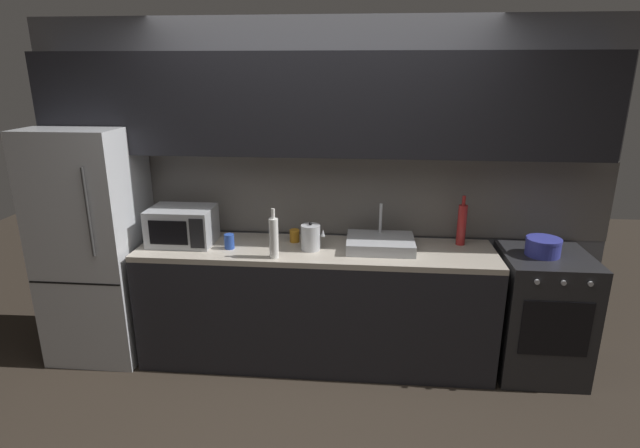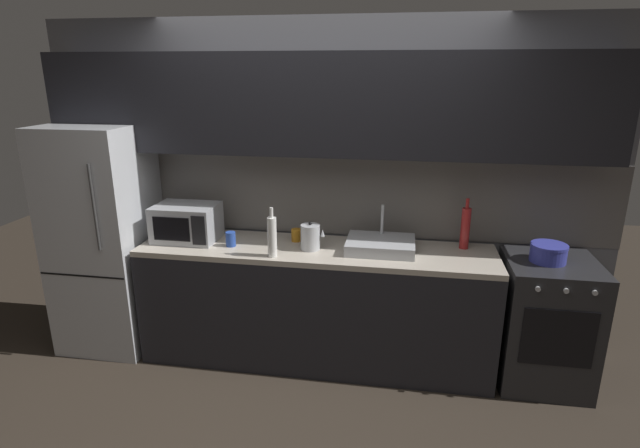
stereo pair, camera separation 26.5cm
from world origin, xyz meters
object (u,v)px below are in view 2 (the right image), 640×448
at_px(wine_bottle_white, 272,236).
at_px(mug_amber, 296,235).
at_px(kettle, 310,237).
at_px(mug_blue, 231,239).
at_px(microwave, 187,223).
at_px(cooking_pot, 548,253).
at_px(refrigerator, 105,238).
at_px(oven_range, 545,322).
at_px(wine_bottle_red, 465,228).

height_order(wine_bottle_white, mug_amber, wine_bottle_white).
distance_m(kettle, mug_blue, 0.59).
distance_m(microwave, cooking_pot, 2.57).
distance_m(refrigerator, oven_range, 3.32).
height_order(kettle, wine_bottle_white, wine_bottle_white).
height_order(oven_range, microwave, microwave).
xyz_separation_m(kettle, cooking_pot, (1.61, 0.03, -0.03)).
bearing_deg(oven_range, cooking_pot, 178.17).
xyz_separation_m(kettle, wine_bottle_white, (-0.23, -0.18, 0.05)).
bearing_deg(wine_bottle_red, mug_amber, -177.49).
bearing_deg(kettle, refrigerator, 178.82).
bearing_deg(mug_amber, oven_range, -3.94).
bearing_deg(cooking_pot, wine_bottle_red, 161.59).
xyz_separation_m(refrigerator, wine_bottle_white, (1.40, -0.22, 0.17)).
bearing_deg(cooking_pot, mug_blue, -178.28).
distance_m(wine_bottle_white, mug_blue, 0.39).
bearing_deg(refrigerator, wine_bottle_red, 3.70).
xyz_separation_m(oven_range, wine_bottle_white, (-1.89, -0.22, 0.59)).
relative_size(oven_range, wine_bottle_red, 2.44).
xyz_separation_m(refrigerator, mug_amber, (1.50, 0.12, 0.07)).
relative_size(wine_bottle_white, mug_amber, 3.69).
height_order(kettle, mug_amber, kettle).
relative_size(oven_range, cooking_pot, 3.78).
relative_size(kettle, cooking_pot, 0.87).
height_order(microwave, kettle, microwave).
bearing_deg(kettle, oven_range, 1.12).
xyz_separation_m(oven_range, microwave, (-2.61, 0.02, 0.58)).
bearing_deg(mug_amber, kettle, -48.46).
height_order(mug_amber, mug_blue, mug_blue).
xyz_separation_m(oven_range, kettle, (-1.66, -0.03, 0.54)).
bearing_deg(oven_range, wine_bottle_red, 162.78).
bearing_deg(cooking_pot, oven_range, -1.83).
bearing_deg(wine_bottle_white, microwave, 162.02).
xyz_separation_m(microwave, mug_amber, (0.82, 0.10, -0.09)).
relative_size(mug_amber, mug_blue, 0.88).
height_order(wine_bottle_red, wine_bottle_white, wine_bottle_red).
relative_size(oven_range, wine_bottle_white, 2.58).
relative_size(wine_bottle_red, mug_amber, 3.90).
distance_m(refrigerator, cooking_pot, 3.25).
relative_size(wine_bottle_red, mug_blue, 3.43).
relative_size(refrigerator, mug_amber, 18.56).
xyz_separation_m(refrigerator, kettle, (1.64, -0.03, 0.12)).
xyz_separation_m(microwave, mug_blue, (0.37, -0.08, -0.08)).
xyz_separation_m(oven_range, mug_blue, (-2.24, -0.06, 0.50)).
height_order(oven_range, mug_amber, mug_amber).
bearing_deg(microwave, cooking_pot, -0.41).
xyz_separation_m(oven_range, cooking_pot, (-0.04, 0.00, 0.51)).
bearing_deg(cooking_pot, wine_bottle_white, -173.30).
bearing_deg(wine_bottle_white, mug_amber, 74.62).
bearing_deg(wine_bottle_white, cooking_pot, 6.70).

